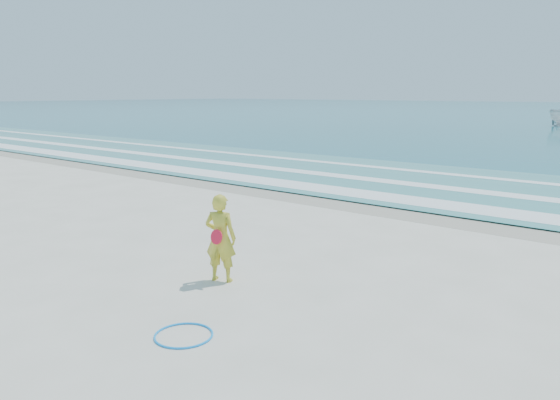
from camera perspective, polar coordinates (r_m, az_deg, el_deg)
The scene contains 8 objects.
ground at distance 10.18m, azimuth -15.16°, elevation -8.86°, with size 400.00×400.00×0.00m, color silver.
wet_sand at distance 16.83m, azimuth 10.47°, elevation -0.71°, with size 400.00×2.40×0.00m, color #B2A893.
shallow at distance 21.28m, azimuth 17.00°, elevation 1.58°, with size 400.00×10.00×0.01m, color #59B7AD.
foam_near at distance 17.95m, azimuth 12.48°, elevation 0.12°, with size 400.00×1.40×0.01m, color white.
foam_mid at distance 20.54m, azimuth 16.15°, elevation 1.32°, with size 400.00×0.90×0.01m, color white.
foam_far at distance 23.59m, azimuth 19.32°, elevation 2.36°, with size 400.00×0.60×0.01m, color white.
hoop at distance 8.14m, azimuth -10.03°, elevation -13.74°, with size 0.85×0.85×0.03m, color #0D97FB.
woman at distance 10.01m, azimuth -6.23°, elevation -3.96°, with size 0.70×0.58×1.63m.
Camera 1 is at (7.86, -5.48, 3.43)m, focal length 35.00 mm.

